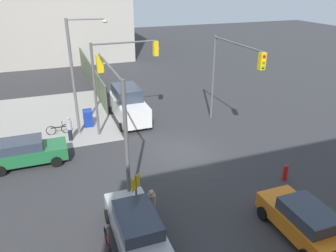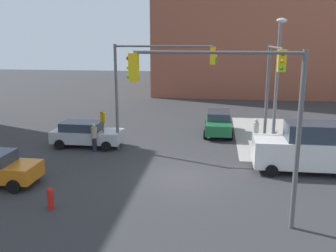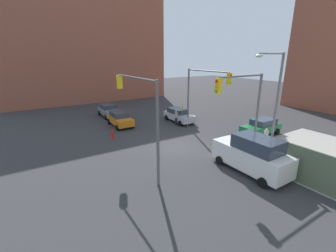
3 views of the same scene
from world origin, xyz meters
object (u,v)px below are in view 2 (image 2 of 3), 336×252
mailbox_blue (292,141)px  van_white_delivery (308,148)px  traffic_signal_ne_corner (272,82)px  traffic_signal_se_corner (231,102)px  sedan_silver (86,134)px  traffic_signal_nw_corner (155,75)px  pedestrian_waiting (94,137)px  street_lamp_corner (277,75)px  bicycle_leaning_on_fence (276,138)px  bicycle_at_crosswalk (91,136)px  fire_hydrant (51,198)px  hatchback_green (218,122)px  pedestrian_crossing (256,132)px

mailbox_blue → van_white_delivery: van_white_delivery is taller
traffic_signal_ne_corner → mailbox_blue: 4.77m
traffic_signal_ne_corner → traffic_signal_se_corner: bearing=-108.3°
traffic_signal_se_corner → sedan_silver: traffic_signal_se_corner is taller
mailbox_blue → van_white_delivery: size_ratio=0.26×
traffic_signal_nw_corner → sedan_silver: 5.96m
traffic_signal_ne_corner → pedestrian_waiting: traffic_signal_ne_corner is taller
street_lamp_corner → bicycle_leaning_on_fence: street_lamp_corner is taller
sedan_silver → bicycle_at_crosswalk: sedan_silver is taller
sedan_silver → van_white_delivery: (13.10, -2.98, 0.44)m
fire_hydrant → hatchback_green: bearing=63.2°
street_lamp_corner → bicycle_leaning_on_fence: 4.72m
van_white_delivery → traffic_signal_nw_corner: bearing=162.4°
traffic_signal_ne_corner → street_lamp_corner: (0.65, 2.72, 0.12)m
traffic_signal_se_corner → mailbox_blue: traffic_signal_se_corner is taller
traffic_signal_se_corner → sedan_silver: size_ratio=1.46×
traffic_signal_se_corner → bicycle_leaning_on_fence: 12.95m
traffic_signal_nw_corner → bicycle_at_crosswalk: size_ratio=3.71×
hatchback_green → van_white_delivery: size_ratio=0.83×
traffic_signal_se_corner → street_lamp_corner: 10.39m
bicycle_leaning_on_fence → traffic_signal_nw_corner: bearing=-160.7°
traffic_signal_nw_corner → van_white_delivery: 9.57m
traffic_signal_se_corner → traffic_signal_ne_corner: size_ratio=1.00×
van_white_delivery → bicycle_at_crosswalk: 13.90m
sedan_silver → fire_hydrant: bearing=-79.4°
fire_hydrant → van_white_delivery: bearing=27.7°
mailbox_blue → van_white_delivery: 3.25m
bicycle_at_crosswalk → traffic_signal_nw_corner: bearing=-17.8°
pedestrian_crossing → hatchback_green: bearing=-74.9°
van_white_delivery → fire_hydrant: bearing=-152.3°
traffic_signal_se_corner → pedestrian_waiting: 12.06m
traffic_signal_ne_corner → bicycle_leaning_on_fence: traffic_signal_ne_corner is taller
traffic_signal_nw_corner → pedestrian_waiting: size_ratio=3.67×
pedestrian_crossing → bicycle_at_crosswalk: 11.03m
fire_hydrant → bicycle_leaning_on_fence: 15.56m
traffic_signal_nw_corner → street_lamp_corner: 7.33m
sedan_silver → pedestrian_waiting: bearing=-48.1°
traffic_signal_nw_corner → sedan_silver: (-4.56, 0.28, -3.83)m
street_lamp_corner → van_white_delivery: size_ratio=1.48×
bicycle_leaning_on_fence → hatchback_green: bearing=152.0°
traffic_signal_nw_corner → street_lamp_corner: (7.27, 0.93, 0.03)m
mailbox_blue → pedestrian_crossing: pedestrian_crossing is taller
fire_hydrant → pedestrian_crossing: pedestrian_crossing is taller
pedestrian_waiting → mailbox_blue: bearing=-62.2°
pedestrian_crossing → bicycle_at_crosswalk: size_ratio=1.00×
sedan_silver → pedestrian_waiting: (0.88, -0.98, 0.08)m
traffic_signal_se_corner → traffic_signal_nw_corner: bearing=115.1°
traffic_signal_se_corner → pedestrian_waiting: bearing=133.6°
street_lamp_corner → bicycle_at_crosswalk: 12.74m
traffic_signal_se_corner → pedestrian_crossing: (2.09, 11.00, -3.76)m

